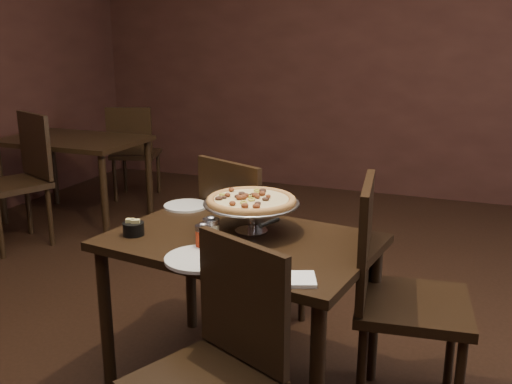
% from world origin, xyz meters
% --- Properties ---
extents(room, '(6.04, 7.04, 2.84)m').
position_xyz_m(room, '(0.06, 0.03, 1.40)').
color(room, black).
rests_on(room, ground).
extents(dining_table, '(1.18, 0.87, 0.68)m').
position_xyz_m(dining_table, '(-0.03, 0.08, 0.59)').
color(dining_table, black).
rests_on(dining_table, ground).
extents(background_table, '(1.11, 0.74, 0.69)m').
position_xyz_m(background_table, '(-2.20, 1.73, 0.60)').
color(background_table, black).
rests_on(background_table, ground).
extents(pizza_stand, '(0.41, 0.41, 0.17)m').
position_xyz_m(pizza_stand, '(-0.02, 0.17, 0.82)').
color(pizza_stand, '#B7B7BE').
rests_on(pizza_stand, dining_table).
extents(parmesan_shaker, '(0.07, 0.07, 0.12)m').
position_xyz_m(parmesan_shaker, '(-0.11, -0.03, 0.74)').
color(parmesan_shaker, beige).
rests_on(parmesan_shaker, dining_table).
extents(pepper_flake_shaker, '(0.06, 0.06, 0.11)m').
position_xyz_m(pepper_flake_shaker, '(-0.12, -0.09, 0.73)').
color(pepper_flake_shaker, maroon).
rests_on(pepper_flake_shaker, dining_table).
extents(packet_caddy, '(0.09, 0.09, 0.07)m').
position_xyz_m(packet_caddy, '(-0.47, -0.05, 0.71)').
color(packet_caddy, black).
rests_on(packet_caddy, dining_table).
extents(napkin_stack, '(0.16, 0.16, 0.01)m').
position_xyz_m(napkin_stack, '(0.32, -0.25, 0.69)').
color(napkin_stack, white).
rests_on(napkin_stack, dining_table).
extents(plate_left, '(0.22, 0.22, 0.01)m').
position_xyz_m(plate_left, '(-0.45, 0.40, 0.69)').
color(plate_left, silver).
rests_on(plate_left, dining_table).
extents(plate_near, '(0.27, 0.27, 0.01)m').
position_xyz_m(plate_near, '(-0.07, -0.20, 0.69)').
color(plate_near, silver).
rests_on(plate_near, dining_table).
extents(serving_spatula, '(0.13, 0.13, 0.02)m').
position_xyz_m(serving_spatula, '(0.15, -0.07, 0.81)').
color(serving_spatula, '#B7B7BE').
rests_on(serving_spatula, pizza_stand).
extents(chair_far, '(0.56, 0.56, 0.91)m').
position_xyz_m(chair_far, '(-0.20, 0.57, 0.50)').
color(chair_far, black).
rests_on(chair_far, ground).
extents(chair_near, '(0.53, 0.53, 0.86)m').
position_xyz_m(chair_near, '(0.13, -0.50, 0.47)').
color(chair_near, black).
rests_on(chair_near, ground).
extents(chair_side, '(0.50, 0.50, 0.95)m').
position_xyz_m(chair_side, '(0.60, 0.17, 0.52)').
color(chair_side, black).
rests_on(chair_side, ground).
extents(bg_chair_far, '(0.52, 0.52, 0.88)m').
position_xyz_m(bg_chair_far, '(-2.10, 2.45, 0.48)').
color(bg_chair_far, black).
rests_on(bg_chair_far, ground).
extents(bg_chair_near, '(0.59, 0.59, 0.96)m').
position_xyz_m(bg_chair_near, '(-2.21, 1.14, 0.52)').
color(bg_chair_near, black).
rests_on(bg_chair_near, ground).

